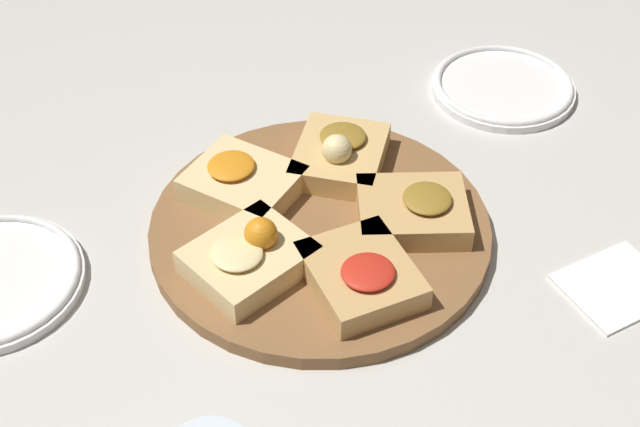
% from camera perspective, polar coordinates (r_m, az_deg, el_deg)
% --- Properties ---
extents(ground_plane, '(3.00, 3.00, 0.00)m').
position_cam_1_polar(ground_plane, '(0.96, 0.00, -1.35)').
color(ground_plane, beige).
extents(serving_board, '(0.36, 0.36, 0.02)m').
position_cam_1_polar(serving_board, '(0.95, 0.00, -0.98)').
color(serving_board, brown).
rests_on(serving_board, ground_plane).
extents(focaccia_slice_0, '(0.11, 0.12, 0.04)m').
position_cam_1_polar(focaccia_slice_0, '(0.87, 2.66, -3.95)').
color(focaccia_slice_0, tan).
rests_on(focaccia_slice_0, serving_board).
extents(focaccia_slice_1, '(0.14, 0.12, 0.04)m').
position_cam_1_polar(focaccia_slice_1, '(0.94, 6.01, 0.19)').
color(focaccia_slice_1, tan).
rests_on(focaccia_slice_1, serving_board).
extents(focaccia_slice_2, '(0.14, 0.15, 0.05)m').
position_cam_1_polar(focaccia_slice_2, '(1.00, 1.28, 3.81)').
color(focaccia_slice_2, tan).
rests_on(focaccia_slice_2, serving_board).
extents(focaccia_slice_3, '(0.15, 0.15, 0.04)m').
position_cam_1_polar(focaccia_slice_3, '(0.97, -5.01, 2.05)').
color(focaccia_slice_3, '#E5C689').
rests_on(focaccia_slice_3, serving_board).
extents(focaccia_slice_4, '(0.14, 0.14, 0.05)m').
position_cam_1_polar(focaccia_slice_4, '(0.89, -4.55, -2.73)').
color(focaccia_slice_4, '#E5C689').
rests_on(focaccia_slice_4, serving_board).
extents(plate_right, '(0.18, 0.18, 0.02)m').
position_cam_1_polar(plate_right, '(1.18, 11.65, 7.99)').
color(plate_right, white).
rests_on(plate_right, ground_plane).
extents(napkin_stack, '(0.12, 0.11, 0.01)m').
position_cam_1_polar(napkin_stack, '(0.95, 18.49, -4.37)').
color(napkin_stack, white).
rests_on(napkin_stack, ground_plane).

